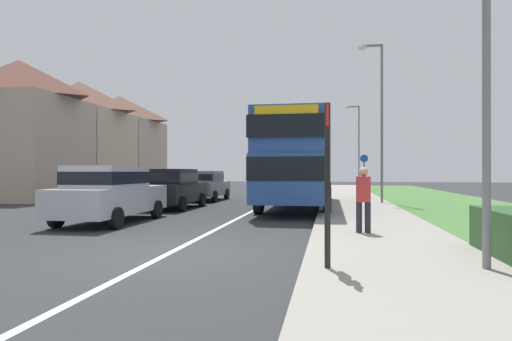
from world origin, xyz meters
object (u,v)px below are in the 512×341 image
object	(u,v)px
double_decker_bus	(298,158)
pedestrian_at_stop	(363,197)
parked_car_silver	(110,192)
parked_car_grey	(205,184)
street_lamp_far	(358,142)
cycle_route_sign	(364,174)
bus_stop_sign	(328,173)
parked_car_black	(172,187)
street_lamp_mid	(380,113)

from	to	relation	value
double_decker_bus	pedestrian_at_stop	bearing A→B (deg)	-75.50
double_decker_bus	parked_car_silver	world-z (taller)	double_decker_bus
parked_car_grey	street_lamp_far	xyz separation A→B (m)	(8.85, 13.75, 3.12)
cycle_route_sign	pedestrian_at_stop	bearing A→B (deg)	-94.32
parked_car_silver	bus_stop_sign	xyz separation A→B (m)	(6.59, -5.70, 0.59)
parked_car_black	street_lamp_mid	world-z (taller)	street_lamp_mid
parked_car_silver	street_lamp_far	bearing A→B (deg)	69.87
pedestrian_at_stop	street_lamp_mid	size ratio (longest dim) A/B	0.22
parked_car_grey	street_lamp_mid	bearing A→B (deg)	-10.24
parked_car_grey	pedestrian_at_stop	size ratio (longest dim) A/B	2.54
pedestrian_at_stop	street_lamp_far	world-z (taller)	street_lamp_far
parked_car_black	parked_car_grey	xyz separation A→B (m)	(-0.11, 5.17, -0.04)
parked_car_silver	double_decker_bus	bearing A→B (deg)	50.84
double_decker_bus	pedestrian_at_stop	size ratio (longest dim) A/B	6.36
double_decker_bus	parked_car_grey	bearing A→B (deg)	144.14
double_decker_bus	parked_car_grey	xyz separation A→B (m)	(-5.30, 3.83, -1.26)
double_decker_bus	cycle_route_sign	distance (m)	7.15
double_decker_bus	street_lamp_far	world-z (taller)	street_lamp_far
parked_car_black	bus_stop_sign	size ratio (longest dim) A/B	1.62
parked_car_black	street_lamp_far	size ratio (longest dim) A/B	0.61
parked_car_black	pedestrian_at_stop	bearing A→B (deg)	-43.32
parked_car_black	bus_stop_sign	xyz separation A→B (m)	(6.51, -10.84, 0.62)
parked_car_silver	street_lamp_mid	distance (m)	12.89
cycle_route_sign	street_lamp_mid	world-z (taller)	street_lamp_mid
bus_stop_sign	cycle_route_sign	distance (m)	18.61
parked_car_silver	parked_car_black	distance (m)	5.14
parked_car_black	street_lamp_far	distance (m)	21.07
parked_car_black	cycle_route_sign	distance (m)	11.40
double_decker_bus	parked_car_black	xyz separation A→B (m)	(-5.19, -1.34, -1.22)
pedestrian_at_stop	bus_stop_sign	size ratio (longest dim) A/B	0.64
pedestrian_at_stop	cycle_route_sign	world-z (taller)	cycle_route_sign
double_decker_bus	bus_stop_sign	size ratio (longest dim) A/B	4.09
parked_car_grey	street_lamp_mid	distance (m)	9.71
double_decker_bus	parked_car_silver	size ratio (longest dim) A/B	2.34
parked_car_black	bus_stop_sign	bearing A→B (deg)	-59.01
pedestrian_at_stop	double_decker_bus	bearing A→B (deg)	104.50
bus_stop_sign	street_lamp_far	distance (m)	29.94
street_lamp_far	pedestrian_at_stop	bearing A→B (deg)	-93.14
parked_car_black	pedestrian_at_stop	distance (m)	10.06
double_decker_bus	parked_car_silver	bearing A→B (deg)	-129.16
parked_car_silver	bus_stop_sign	size ratio (longest dim) A/B	1.74
street_lamp_far	street_lamp_mid	bearing A→B (deg)	-89.69
parked_car_black	street_lamp_far	world-z (taller)	street_lamp_far
bus_stop_sign	parked_car_grey	bearing A→B (deg)	112.48
pedestrian_at_stop	street_lamp_mid	world-z (taller)	street_lamp_mid
cycle_route_sign	street_lamp_far	world-z (taller)	street_lamp_far
double_decker_bus	bus_stop_sign	distance (m)	12.26
double_decker_bus	parked_car_black	size ratio (longest dim) A/B	2.53
pedestrian_at_stop	cycle_route_sign	bearing A→B (deg)	85.68
parked_car_black	parked_car_grey	distance (m)	5.17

